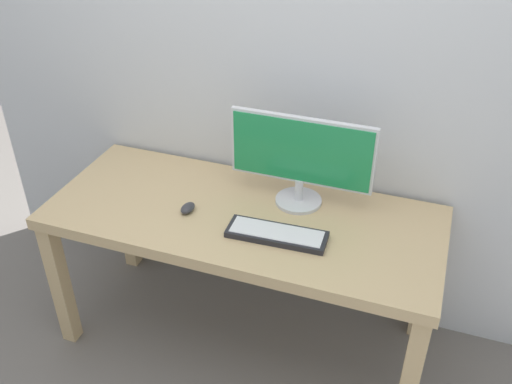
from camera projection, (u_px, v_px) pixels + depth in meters
name	position (u px, v px, depth m)	size (l,w,h in m)	color
ground_plane	(245.00, 333.00, 2.81)	(6.00, 6.00, 0.00)	slate
wall_back	(274.00, 6.00, 2.29)	(3.08, 0.04, 3.00)	silver
desk	(243.00, 230.00, 2.46)	(1.68, 0.70, 0.73)	tan
monitor	(301.00, 157.00, 2.36)	(0.61, 0.20, 0.40)	silver
keyboard_primary	(277.00, 234.00, 2.26)	(0.41, 0.15, 0.03)	#232328
mouse	(188.00, 208.00, 2.41)	(0.05, 0.08, 0.03)	#333338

